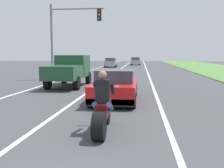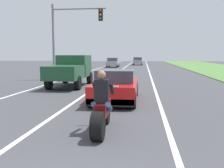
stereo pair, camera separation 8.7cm
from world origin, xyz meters
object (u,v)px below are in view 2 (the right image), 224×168
object	(u,v)px
sports_car_red	(116,87)
traffic_light_mast_near	(69,30)
distant_car_further_ahead	(138,61)
motorcycle_with_rider	(102,111)
distant_car_far_ahead	(113,62)
pickup_truck_left_lane_dark_green	(71,69)

from	to	relation	value
sports_car_red	traffic_light_mast_near	world-z (taller)	traffic_light_mast_near
distant_car_further_ahead	sports_car_red	bearing A→B (deg)	-90.08
motorcycle_with_rider	sports_car_red	bearing A→B (deg)	91.61
distant_car_further_ahead	distant_car_far_ahead	bearing A→B (deg)	-111.20
traffic_light_mast_near	distant_car_far_ahead	xyz separation A→B (m)	(1.02, 21.38, -3.21)
pickup_truck_left_lane_dark_green	traffic_light_mast_near	world-z (taller)	traffic_light_mast_near
pickup_truck_left_lane_dark_green	distant_car_far_ahead	size ratio (longest dim) A/B	1.20
sports_car_red	motorcycle_with_rider	bearing A→B (deg)	-88.39
distant_car_far_ahead	sports_car_red	bearing A→B (deg)	-83.14
traffic_light_mast_near	distant_car_further_ahead	distance (m)	31.62
pickup_truck_left_lane_dark_green	sports_car_red	bearing A→B (deg)	-55.54
motorcycle_with_rider	distant_car_further_ahead	xyz separation A→B (m)	(-0.08, 45.30, 0.18)
traffic_light_mast_near	distant_car_further_ahead	size ratio (longest dim) A/B	1.50
pickup_truck_left_lane_dark_green	distant_car_further_ahead	xyz separation A→B (m)	(3.47, 35.54, -0.33)
motorcycle_with_rider	sports_car_red	xyz separation A→B (m)	(-0.13, 4.78, 0.04)
traffic_light_mast_near	distant_car_further_ahead	world-z (taller)	traffic_light_mast_near
motorcycle_with_rider	pickup_truck_left_lane_dark_green	distance (m)	10.40
motorcycle_with_rider	distant_car_further_ahead	distance (m)	45.30
traffic_light_mast_near	distant_car_far_ahead	world-z (taller)	traffic_light_mast_near
distant_car_far_ahead	distant_car_further_ahead	size ratio (longest dim) A/B	1.00
traffic_light_mast_near	distant_car_further_ahead	bearing A→B (deg)	81.24
motorcycle_with_rider	distant_car_far_ahead	bearing A→B (deg)	96.16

